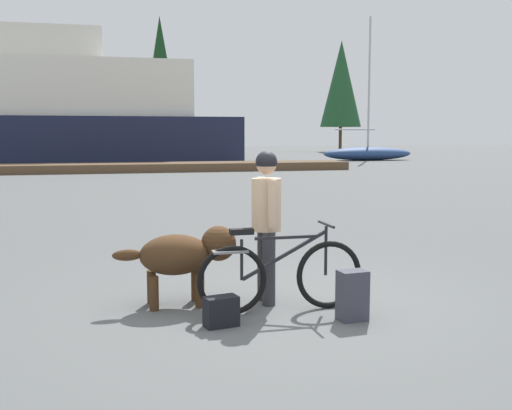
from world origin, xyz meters
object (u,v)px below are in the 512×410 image
at_px(person_cyclist, 266,213).
at_px(handbag_pannier, 221,311).
at_px(bicycle, 280,275).
at_px(dog, 184,254).
at_px(sailboat_moored, 368,153).
at_px(backpack, 352,295).

relative_size(person_cyclist, handbag_pannier, 5.19).
distance_m(bicycle, dog, 1.07).
bearing_deg(dog, bicycle, -29.22).
xyz_separation_m(bicycle, handbag_pannier, (-0.69, -0.33, -0.24)).
xyz_separation_m(dog, handbag_pannier, (0.23, -0.85, -0.41)).
relative_size(handbag_pannier, sailboat_moored, 0.03).
bearing_deg(bicycle, sailboat_moored, 64.07).
distance_m(person_cyclist, sailboat_moored, 36.70).
bearing_deg(bicycle, handbag_pannier, -154.52).
xyz_separation_m(person_cyclist, backpack, (0.66, -0.83, -0.74)).
distance_m(person_cyclist, dog, 0.99).
distance_m(dog, handbag_pannier, 0.97).
bearing_deg(backpack, handbag_pannier, 174.52).
bearing_deg(backpack, person_cyclist, 128.41).
relative_size(backpack, sailboat_moored, 0.05).
distance_m(person_cyclist, handbag_pannier, 1.28).
height_order(handbag_pannier, sailboat_moored, sailboat_moored).
xyz_separation_m(bicycle, dog, (-0.92, 0.52, 0.17)).
bearing_deg(person_cyclist, sailboat_moored, 63.74).
height_order(person_cyclist, backpack, person_cyclist).
bearing_deg(sailboat_moored, person_cyclist, -116.26).
relative_size(dog, handbag_pannier, 4.15).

